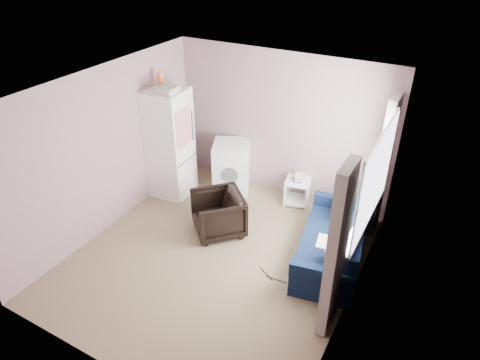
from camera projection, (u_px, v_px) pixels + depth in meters
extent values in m
cube|color=#867558|center=(217.00, 257.00, 6.20)|extent=(3.80, 4.20, 0.02)
cube|color=silver|center=(211.00, 90.00, 4.91)|extent=(3.80, 4.20, 0.02)
cube|color=#A38088|center=(281.00, 126.00, 7.14)|extent=(3.80, 0.02, 2.50)
cube|color=#A38088|center=(95.00, 287.00, 3.97)|extent=(3.80, 0.02, 2.50)
cube|color=#A38088|center=(105.00, 151.00, 6.35)|extent=(0.02, 4.20, 2.50)
cube|color=#A38088|center=(360.00, 226.00, 4.76)|extent=(0.02, 4.20, 2.50)
cube|color=white|center=(377.00, 179.00, 5.17)|extent=(0.01, 1.60, 1.20)
imported|color=black|center=(218.00, 212.00, 6.52)|extent=(0.99, 0.99, 0.74)
cube|color=white|center=(169.00, 144.00, 7.24)|extent=(0.70, 0.70, 1.89)
cube|color=slate|center=(187.00, 160.00, 7.25)|extent=(0.06, 0.60, 0.02)
cube|color=slate|center=(192.00, 126.00, 7.16)|extent=(0.02, 0.03, 0.54)
cube|color=white|center=(184.00, 127.00, 6.91)|extent=(0.05, 0.45, 0.65)
cylinder|color=orange|center=(161.00, 80.00, 6.76)|extent=(0.09, 0.09, 0.26)
cube|color=#B8B7AD|center=(167.00, 90.00, 6.60)|extent=(0.31, 0.35, 0.10)
cube|color=white|center=(232.00, 166.00, 7.60)|extent=(0.83, 0.83, 0.89)
cube|color=slate|center=(231.00, 146.00, 7.37)|extent=(0.76, 0.75, 0.05)
cylinder|color=slate|center=(230.00, 175.00, 7.33)|extent=(0.28, 0.14, 0.29)
cube|color=white|center=(298.00, 181.00, 7.19)|extent=(0.49, 0.49, 0.04)
cube|color=white|center=(297.00, 200.00, 7.38)|extent=(0.49, 0.49, 0.04)
cube|color=white|center=(287.00, 190.00, 7.34)|extent=(0.12, 0.41, 0.45)
cube|color=white|center=(308.00, 193.00, 7.25)|extent=(0.12, 0.41, 0.45)
cube|color=#233795|center=(298.00, 180.00, 7.17)|extent=(0.18, 0.22, 0.03)
cube|color=beige|center=(299.00, 178.00, 7.16)|extent=(0.19, 0.23, 0.03)
cube|color=#233795|center=(298.00, 177.00, 7.15)|extent=(0.16, 0.22, 0.03)
cube|color=beige|center=(299.00, 176.00, 7.12)|extent=(0.19, 0.23, 0.03)
cube|color=#0C1B39|center=(330.00, 250.00, 6.04)|extent=(1.09, 1.83, 0.38)
cube|color=#0C1B39|center=(357.00, 232.00, 5.74)|extent=(0.46, 1.72, 0.42)
cube|color=#0C1B39|center=(322.00, 274.00, 5.22)|extent=(0.82, 0.27, 0.19)
cube|color=#0C1B39|center=(341.00, 202.00, 6.56)|extent=(0.82, 0.27, 0.19)
cube|color=tan|center=(330.00, 255.00, 5.38)|extent=(0.18, 0.40, 0.38)
cube|color=tan|center=(342.00, 207.00, 6.28)|extent=(0.18, 0.40, 0.38)
cube|color=white|center=(325.00, 242.00, 5.88)|extent=(0.27, 0.35, 0.02)
cube|color=silver|center=(335.00, 237.00, 5.79)|extent=(0.11, 0.32, 0.21)
cube|color=white|center=(363.00, 219.00, 5.52)|extent=(0.14, 1.70, 0.04)
cube|color=white|center=(368.00, 218.00, 5.49)|extent=(0.02, 1.68, 0.05)
cube|color=white|center=(375.00, 178.00, 5.18)|extent=(0.02, 1.68, 0.05)
cube|color=white|center=(384.00, 133.00, 4.87)|extent=(0.02, 1.68, 0.05)
cube|color=white|center=(357.00, 212.00, 4.58)|extent=(0.02, 0.05, 1.20)
cube|color=white|center=(370.00, 189.00, 4.98)|extent=(0.02, 0.05, 1.20)
cube|color=white|center=(380.00, 169.00, 5.38)|extent=(0.02, 0.05, 1.20)
cube|color=white|center=(390.00, 152.00, 5.78)|extent=(0.02, 0.05, 1.20)
cube|color=beige|center=(336.00, 253.00, 4.61)|extent=(0.12, 0.46, 2.18)
cube|color=beige|center=(383.00, 167.00, 6.23)|extent=(0.12, 0.46, 2.18)
cylinder|color=black|center=(277.00, 280.00, 5.79)|extent=(0.30, 0.03, 0.01)
cylinder|color=black|center=(266.00, 274.00, 5.89)|extent=(0.26, 0.16, 0.01)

